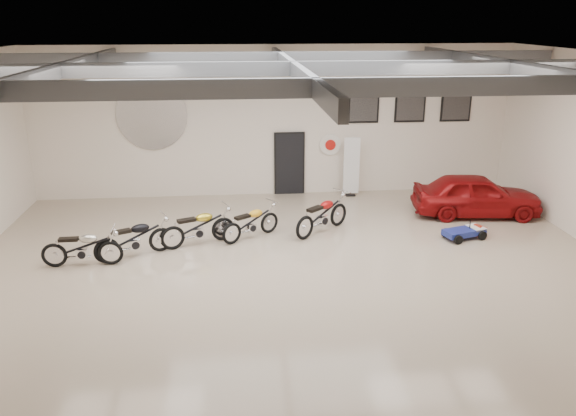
{
  "coord_description": "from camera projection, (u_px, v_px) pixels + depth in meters",
  "views": [
    {
      "loc": [
        -1.31,
        -12.58,
        5.84
      ],
      "look_at": [
        0.0,
        1.2,
        1.1
      ],
      "focal_mm": 35.0,
      "sensor_mm": 36.0,
      "label": 1
    }
  ],
  "objects": [
    {
      "name": "oil_sign",
      "position": [
        330.0,
        145.0,
        19.09
      ],
      "size": [
        0.72,
        0.1,
        0.72
      ],
      "primitive_type": null,
      "color": "white",
      "rests_on": "back_wall"
    },
    {
      "name": "poster_mid",
      "position": [
        410.0,
        102.0,
        18.88
      ],
      "size": [
        1.05,
        0.08,
        1.35
      ],
      "primitive_type": null,
      "color": "black",
      "rests_on": "back_wall"
    },
    {
      "name": "poster_left",
      "position": [
        364.0,
        103.0,
        18.74
      ],
      "size": [
        1.05,
        0.08,
        1.35
      ],
      "primitive_type": null,
      "color": "black",
      "rests_on": "back_wall"
    },
    {
      "name": "logo_plaque",
      "position": [
        152.0,
        115.0,
        18.2
      ],
      "size": [
        2.3,
        0.06,
        1.16
      ],
      "primitive_type": null,
      "color": "silver",
      "rests_on": "back_wall"
    },
    {
      "name": "go_kart",
      "position": [
        468.0,
        229.0,
        15.52
      ],
      "size": [
        1.56,
        1.03,
        0.52
      ],
      "primitive_type": null,
      "rotation": [
        0.0,
        0.0,
        0.29
      ],
      "color": "navy",
      "rests_on": "floor"
    },
    {
      "name": "ceiling",
      "position": [
        293.0,
        57.0,
        12.24
      ],
      "size": [
        16.0,
        12.0,
        0.01
      ],
      "primitive_type": "cube",
      "color": "gray",
      "rests_on": "back_wall"
    },
    {
      "name": "floor",
      "position": [
        293.0,
        266.0,
        13.86
      ],
      "size": [
        16.0,
        12.0,
        0.01
      ],
      "primitive_type": "cube",
      "color": "tan",
      "rests_on": "ground"
    },
    {
      "name": "ceiling_beams",
      "position": [
        293.0,
        69.0,
        12.32
      ],
      "size": [
        15.8,
        11.8,
        0.32
      ],
      "primitive_type": null,
      "color": "#595C61",
      "rests_on": "ceiling"
    },
    {
      "name": "motorcycle_yellow",
      "position": [
        251.0,
        222.0,
        15.43
      ],
      "size": [
        1.84,
        1.53,
        0.96
      ],
      "primitive_type": null,
      "rotation": [
        0.0,
        0.0,
        0.61
      ],
      "color": "silver",
      "rests_on": "floor"
    },
    {
      "name": "banner_stand",
      "position": [
        351.0,
        168.0,
        18.95
      ],
      "size": [
        0.54,
        0.22,
        1.98
      ],
      "primitive_type": null,
      "rotation": [
        0.0,
        0.0,
        -0.0
      ],
      "color": "white",
      "rests_on": "floor"
    },
    {
      "name": "motorcycle_red",
      "position": [
        322.0,
        214.0,
        15.84
      ],
      "size": [
        2.01,
        1.86,
        1.09
      ],
      "primitive_type": null,
      "rotation": [
        0.0,
        0.0,
        0.71
      ],
      "color": "silver",
      "rests_on": "floor"
    },
    {
      "name": "motorcycle_gold",
      "position": [
        198.0,
        226.0,
        14.97
      ],
      "size": [
        2.1,
        1.35,
        1.05
      ],
      "primitive_type": null,
      "rotation": [
        0.0,
        0.0,
        0.39
      ],
      "color": "silver",
      "rests_on": "floor"
    },
    {
      "name": "poster_right",
      "position": [
        456.0,
        102.0,
        19.03
      ],
      "size": [
        1.05,
        0.08,
        1.35
      ],
      "primitive_type": null,
      "color": "black",
      "rests_on": "back_wall"
    },
    {
      "name": "motorcycle_black",
      "position": [
        134.0,
        238.0,
        14.21
      ],
      "size": [
        2.07,
        1.43,
        1.04
      ],
      "primitive_type": null,
      "rotation": [
        0.0,
        0.0,
        0.45
      ],
      "color": "silver",
      "rests_on": "floor"
    },
    {
      "name": "back_wall",
      "position": [
        274.0,
        122.0,
        18.7
      ],
      "size": [
        16.0,
        0.02,
        5.0
      ],
      "primitive_type": "cube",
      "color": "silver",
      "rests_on": "floor"
    },
    {
      "name": "vintage_car",
      "position": [
        476.0,
        195.0,
        17.19
      ],
      "size": [
        1.96,
        3.98,
        1.3
      ],
      "primitive_type": "imported",
      "rotation": [
        0.0,
        0.0,
        1.46
      ],
      "color": "maroon",
      "rests_on": "floor"
    },
    {
      "name": "door",
      "position": [
        289.0,
        164.0,
        19.17
      ],
      "size": [
        0.92,
        0.08,
        2.1
      ],
      "primitive_type": "cube",
      "color": "black",
      "rests_on": "back_wall"
    },
    {
      "name": "motorcycle_silver",
      "position": [
        82.0,
        247.0,
        13.7
      ],
      "size": [
        1.92,
        0.62,
        1.0
      ],
      "primitive_type": null,
      "rotation": [
        0.0,
        0.0,
        0.01
      ],
      "color": "silver",
      "rests_on": "floor"
    }
  ]
}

